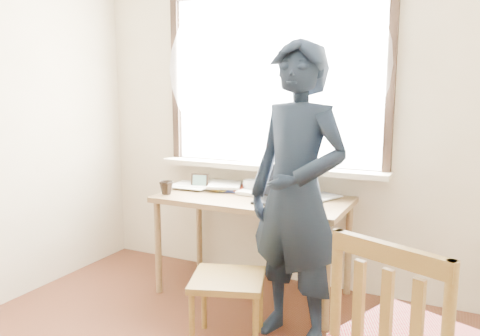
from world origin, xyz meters
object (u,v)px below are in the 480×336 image
at_px(mug_white, 250,186).
at_px(work_chair, 228,287).
at_px(mug_dark, 166,188).
at_px(person, 297,196).
at_px(desk, 253,207).
at_px(laptop, 283,193).

relative_size(mug_white, work_chair, 0.22).
bearing_deg(work_chair, mug_dark, 146.61).
height_order(mug_dark, person, person).
height_order(desk, person, person).
distance_m(laptop, person, 0.54).
distance_m(laptop, work_chair, 0.83).
bearing_deg(mug_dark, laptop, 11.56).
distance_m(desk, work_chair, 0.81).
bearing_deg(mug_white, mug_dark, -144.65).
bearing_deg(person, work_chair, -125.76).
height_order(desk, work_chair, desk).
bearing_deg(work_chair, desk, 102.99).
bearing_deg(person, mug_dark, -175.45).
bearing_deg(work_chair, mug_white, 106.63).
distance_m(desk, laptop, 0.28).
height_order(mug_white, mug_dark, mug_dark).
xyz_separation_m(desk, work_chair, (0.17, -0.73, -0.31)).
distance_m(mug_dark, work_chair, 1.04).
bearing_deg(desk, mug_white, 120.85).
distance_m(mug_white, mug_dark, 0.64).
xyz_separation_m(desk, laptop, (0.25, -0.03, 0.14)).
distance_m(desk, mug_white, 0.23).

